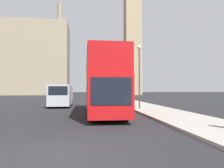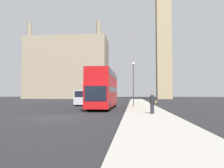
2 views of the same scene
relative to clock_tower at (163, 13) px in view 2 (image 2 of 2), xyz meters
The scene contains 9 objects.
ground_plane 78.45m from the clock_tower, 104.31° to the right, with size 300.00×300.00×0.00m, color black.
sidewalk_strip 77.16m from the clock_tower, 98.80° to the right, with size 3.81×120.00×0.15m.
clock_tower is the anchor object (origin of this frame).
building_block_distant 44.64m from the clock_tower, behind, with size 33.33×14.58×30.84m.
red_double_decker_bus 67.92m from the clock_tower, 104.72° to the right, with size 2.46×11.41×4.41m.
white_van 63.08m from the clock_tower, 110.79° to the right, with size 2.20×6.22×2.36m.
pedestrian 74.87m from the clock_tower, 98.79° to the right, with size 0.52×0.36×1.63m.
street_lamp 64.22m from the clock_tower, 101.91° to the right, with size 0.36×0.36×5.79m.
parked_sedan 49.52m from the clock_tower, 123.64° to the right, with size 1.85×4.37×1.55m.
Camera 2 is at (5.68, -15.75, 1.69)m, focal length 35.00 mm.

